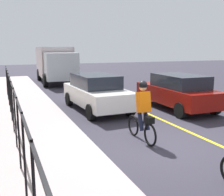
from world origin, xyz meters
name	(u,v)px	position (x,y,z in m)	size (l,w,h in m)	color
ground_plane	(159,145)	(0.00, 0.00, 0.00)	(80.00, 80.00, 0.00)	#2E2B36
lane_line_centre	(204,139)	(0.00, -1.60, 0.00)	(36.00, 0.12, 0.01)	yellow
sidewalk	(37,161)	(0.00, 3.40, 0.07)	(40.00, 3.20, 0.15)	#A49494
iron_fence	(14,105)	(1.00, 3.80, 1.29)	(17.50, 0.04, 1.60)	black
cyclist_lead	(143,112)	(0.51, 0.28, 0.91)	(1.71, 0.36, 1.83)	black
patrol_sedan	(178,91)	(3.77, -3.23, 0.82)	(4.41, 1.93, 1.58)	maroon
parked_sedan_rear	(96,92)	(4.96, 0.20, 0.82)	(4.48, 2.09, 1.58)	white
box_truck_background	(55,63)	(15.55, 0.01, 1.55)	(6.78, 2.71, 2.78)	#BEAEB0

